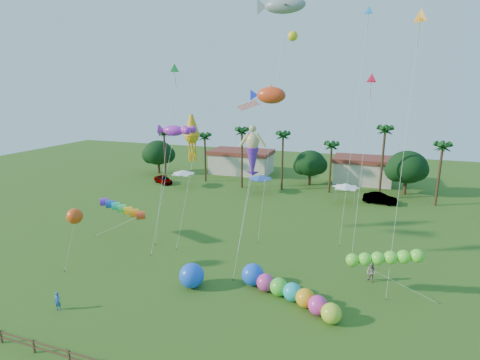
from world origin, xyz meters
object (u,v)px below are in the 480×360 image
(spectator_b, at_px, (371,273))
(caterpillar_inflatable, at_px, (285,290))
(car_a, at_px, (163,179))
(blue_ball, at_px, (192,275))
(spectator_a, at_px, (58,301))
(car_b, at_px, (380,198))

(spectator_b, distance_m, caterpillar_inflatable, 8.70)
(car_a, bearing_deg, blue_ball, -116.20)
(spectator_b, xyz_separation_m, caterpillar_inflatable, (-6.76, -5.47, -0.07))
(spectator_a, xyz_separation_m, blue_ball, (8.48, 6.82, 0.34))
(car_a, height_order, caterpillar_inflatable, caterpillar_inflatable)
(car_a, xyz_separation_m, spectator_b, (36.86, -25.24, 0.16))
(spectator_a, distance_m, spectator_b, 26.94)
(spectator_b, xyz_separation_m, blue_ball, (-15.04, -6.34, 0.20))
(spectator_a, height_order, spectator_b, spectator_b)
(caterpillar_inflatable, height_order, blue_ball, blue_ball)
(car_a, height_order, car_b, car_b)
(spectator_b, bearing_deg, spectator_a, -115.57)
(caterpillar_inflatable, bearing_deg, car_a, 158.19)
(car_b, bearing_deg, spectator_a, 154.32)
(spectator_b, bearing_deg, caterpillar_inflatable, -105.81)
(caterpillar_inflatable, distance_m, blue_ball, 8.32)
(spectator_a, distance_m, blue_ball, 10.88)
(car_b, distance_m, blue_ball, 35.72)
(spectator_b, relative_size, blue_ball, 0.82)
(spectator_a, xyz_separation_m, caterpillar_inflatable, (16.75, 7.68, 0.06))
(spectator_a, bearing_deg, car_b, 45.04)
(spectator_b, height_order, caterpillar_inflatable, caterpillar_inflatable)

